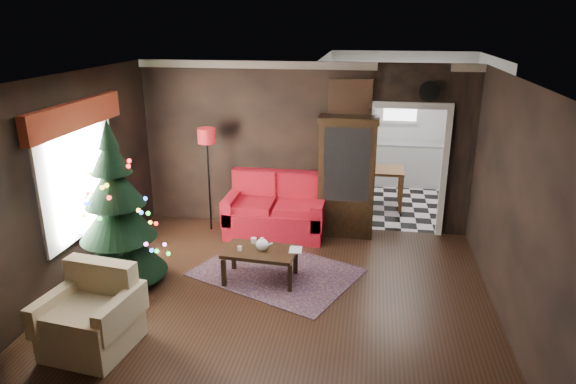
% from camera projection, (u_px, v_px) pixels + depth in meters
% --- Properties ---
extents(floor, '(5.50, 5.50, 0.00)m').
position_uv_depth(floor, '(277.00, 298.00, 6.68)').
color(floor, black).
rests_on(floor, ground).
extents(ceiling, '(5.50, 5.50, 0.00)m').
position_uv_depth(ceiling, '(275.00, 79.00, 5.78)').
color(ceiling, white).
rests_on(ceiling, ground).
extents(wall_back, '(5.50, 0.00, 5.50)m').
position_uv_depth(wall_back, '(303.00, 147.00, 8.57)').
color(wall_back, black).
rests_on(wall_back, ground).
extents(wall_front, '(5.50, 0.00, 5.50)m').
position_uv_depth(wall_front, '(216.00, 303.00, 3.90)').
color(wall_front, black).
rests_on(wall_front, ground).
extents(wall_left, '(0.00, 5.50, 5.50)m').
position_uv_depth(wall_left, '(67.00, 185.00, 6.65)').
color(wall_left, black).
rests_on(wall_left, ground).
extents(wall_right, '(0.00, 5.50, 5.50)m').
position_uv_depth(wall_right, '(515.00, 209.00, 5.81)').
color(wall_right, black).
rests_on(wall_right, ground).
extents(doorway, '(1.10, 0.10, 2.10)m').
position_uv_depth(doorway, '(406.00, 172.00, 8.42)').
color(doorway, white).
rests_on(doorway, ground).
extents(left_window, '(0.05, 1.60, 1.40)m').
position_uv_depth(left_window, '(78.00, 177.00, 6.82)').
color(left_window, white).
rests_on(left_window, wall_left).
extents(valance, '(0.12, 2.10, 0.35)m').
position_uv_depth(valance, '(76.00, 116.00, 6.54)').
color(valance, maroon).
rests_on(valance, wall_left).
extents(kitchen_floor, '(3.00, 3.00, 0.00)m').
position_uv_depth(kitchen_floor, '(398.00, 202.00, 10.16)').
color(kitchen_floor, silver).
rests_on(kitchen_floor, ground).
extents(kitchen_window, '(0.70, 0.06, 0.70)m').
position_uv_depth(kitchen_window, '(401.00, 104.00, 10.97)').
color(kitchen_window, white).
rests_on(kitchen_window, ground).
extents(rug, '(2.58, 2.28, 0.01)m').
position_uv_depth(rug, '(276.00, 272.00, 7.33)').
color(rug, '#613F52').
rests_on(rug, ground).
extents(loveseat, '(1.70, 0.90, 1.00)m').
position_uv_depth(loveseat, '(275.00, 206.00, 8.50)').
color(loveseat, maroon).
rests_on(loveseat, ground).
extents(curio_cabinet, '(0.90, 0.45, 1.90)m').
position_uv_depth(curio_cabinet, '(347.00, 179.00, 8.38)').
color(curio_cabinet, black).
rests_on(curio_cabinet, ground).
extents(floor_lamp, '(0.39, 0.39, 1.87)m').
position_uv_depth(floor_lamp, '(209.00, 183.00, 8.58)').
color(floor_lamp, black).
rests_on(floor_lamp, ground).
extents(christmas_tree, '(1.43, 1.43, 2.28)m').
position_uv_depth(christmas_tree, '(116.00, 211.00, 6.73)').
color(christmas_tree, black).
rests_on(christmas_tree, ground).
extents(armchair, '(0.99, 0.99, 0.90)m').
position_uv_depth(armchair, '(90.00, 312.00, 5.51)').
color(armchair, tan).
rests_on(armchair, ground).
extents(coffee_table, '(1.02, 0.66, 0.44)m').
position_uv_depth(coffee_table, '(261.00, 265.00, 7.06)').
color(coffee_table, black).
rests_on(coffee_table, rug).
extents(teapot, '(0.20, 0.20, 0.19)m').
position_uv_depth(teapot, '(262.00, 244.00, 6.94)').
color(teapot, white).
rests_on(teapot, coffee_table).
extents(cup_a, '(0.10, 0.10, 0.07)m').
position_uv_depth(cup_a, '(254.00, 240.00, 7.22)').
color(cup_a, white).
rests_on(cup_a, coffee_table).
extents(cup_b, '(0.08, 0.08, 0.06)m').
position_uv_depth(cup_b, '(240.00, 248.00, 6.98)').
color(cup_b, white).
rests_on(cup_b, coffee_table).
extents(book, '(0.17, 0.03, 0.23)m').
position_uv_depth(book, '(289.00, 243.00, 6.94)').
color(book, gray).
rests_on(book, coffee_table).
extents(wall_clock, '(0.32, 0.32, 0.06)m').
position_uv_depth(wall_clock, '(429.00, 91.00, 7.91)').
color(wall_clock, white).
rests_on(wall_clock, wall_back).
extents(painting, '(0.62, 0.05, 0.52)m').
position_uv_depth(painting, '(350.00, 98.00, 8.14)').
color(painting, '#B27C47').
rests_on(painting, wall_back).
extents(kitchen_counter, '(1.80, 0.60, 0.90)m').
position_uv_depth(kitchen_counter, '(397.00, 164.00, 11.14)').
color(kitchen_counter, silver).
rests_on(kitchen_counter, ground).
extents(kitchen_table, '(0.70, 0.70, 0.75)m').
position_uv_depth(kitchen_table, '(384.00, 188.00, 9.81)').
color(kitchen_table, brown).
rests_on(kitchen_table, ground).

